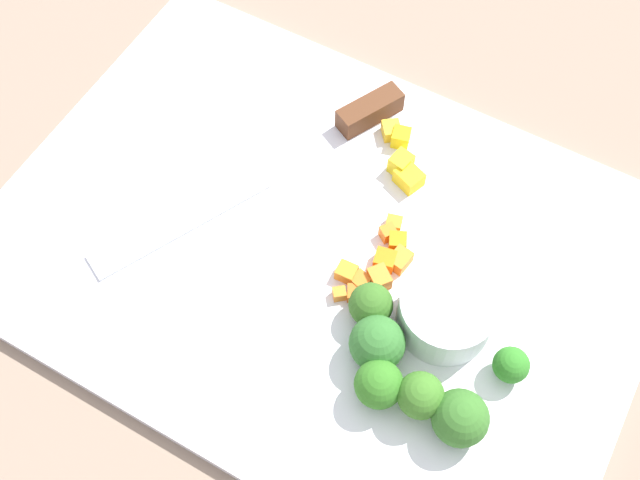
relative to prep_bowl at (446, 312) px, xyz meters
The scene contains 24 objects.
ground_plane 0.12m from the prep_bowl, behind, with size 4.00×4.00×0.00m, color gray.
cutting_board 0.12m from the prep_bowl, behind, with size 0.54×0.39×0.01m, color white.
prep_bowl is the anchor object (origin of this frame).
chef_knife 0.20m from the prep_bowl, 151.76° to the left, with size 0.16×0.29×0.02m.
carrot_dice_0 0.07m from the prep_bowl, behind, with size 0.01×0.01×0.01m, color orange.
carrot_dice_1 0.07m from the prep_bowl, 160.10° to the left, with size 0.02×0.02×0.01m, color orange.
carrot_dice_2 0.08m from the prep_bowl, 145.11° to the left, with size 0.01×0.01×0.01m, color orange.
carrot_dice_3 0.09m from the prep_bowl, 147.12° to the left, with size 0.01×0.01×0.01m, color orange.
carrot_dice_4 0.06m from the prep_bowl, 151.15° to the left, with size 0.01×0.02×0.01m, color orange.
carrot_dice_5 0.06m from the prep_bowl, behind, with size 0.02×0.02×0.02m, color orange.
carrot_dice_6 0.09m from the prep_bowl, 141.42° to the left, with size 0.01×0.01×0.01m, color orange.
carrot_dice_7 0.09m from the prep_bowl, 165.92° to the right, with size 0.01×0.01×0.01m, color orange.
carrot_dice_8 0.09m from the prep_bowl, behind, with size 0.02×0.01×0.01m, color orange.
carrot_dice_9 0.08m from the prep_bowl, 168.73° to the right, with size 0.01×0.01×0.01m, color orange.
pepper_dice_0 0.13m from the prep_bowl, 128.13° to the left, with size 0.02×0.02×0.02m, color yellow.
pepper_dice_1 0.18m from the prep_bowl, 127.50° to the left, with size 0.02×0.02×0.02m, color yellow.
pepper_dice_2 0.19m from the prep_bowl, 129.96° to the left, with size 0.02×0.02×0.01m, color yellow.
pepper_dice_3 0.15m from the prep_bowl, 129.74° to the left, with size 0.02×0.02×0.02m, color yellow.
broccoli_floret_0 0.06m from the prep_bowl, 13.45° to the right, with size 0.03×0.03×0.03m.
broccoli_floret_1 0.08m from the prep_bowl, 58.71° to the right, with size 0.04×0.04×0.04m.
broccoli_floret_2 0.07m from the prep_bowl, 80.80° to the right, with size 0.04×0.04×0.04m.
broccoli_floret_3 0.06m from the prep_bowl, 156.76° to the right, with size 0.03×0.03×0.04m.
broccoli_floret_4 0.06m from the prep_bowl, 124.99° to the right, with size 0.04×0.04×0.04m.
broccoli_floret_5 0.08m from the prep_bowl, 103.73° to the right, with size 0.04×0.04×0.04m.
Camera 1 is at (0.15, -0.27, 0.58)m, focal length 43.47 mm.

